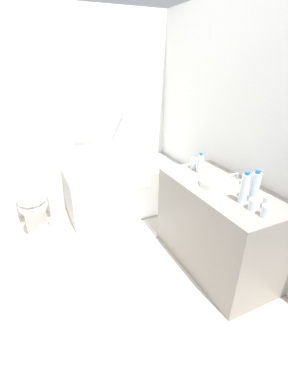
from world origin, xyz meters
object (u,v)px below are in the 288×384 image
object	(u,v)px
sink_basin	(218,183)
bath_mat	(130,234)
drinking_glass_3	(194,163)
water_bottle_1	(244,188)
sink_faucet	(236,178)
toilet_paper_roll	(12,230)
drinking_glass_2	(266,211)
bathtub	(124,188)
toilet	(33,202)
water_bottle_2	(255,187)
water_bottle_0	(200,164)
drinking_glass_0	(267,202)
drinking_glass_1	(254,205)

from	to	relation	value
sink_basin	bath_mat	bearing A→B (deg)	127.17
drinking_glass_3	water_bottle_1	bearing A→B (deg)	-94.90
drinking_glass_3	sink_faucet	bearing A→B (deg)	-69.37
sink_basin	toilet_paper_roll	bearing A→B (deg)	144.29
drinking_glass_2	drinking_glass_3	world-z (taller)	drinking_glass_3
drinking_glass_3	toilet_paper_roll	xyz separation A→B (m)	(-1.80, 0.85, -0.82)
sink_faucet	bathtub	bearing A→B (deg)	114.76
sink_faucet	toilet_paper_roll	bearing A→B (deg)	147.00
toilet	water_bottle_2	world-z (taller)	water_bottle_2
toilet	water_bottle_1	xyz separation A→B (m)	(1.46, -1.56, 0.57)
water_bottle_0	water_bottle_1	distance (m)	0.63
drinking_glass_0	drinking_glass_2	size ratio (longest dim) A/B	1.10
bath_mat	sink_basin	bearing A→B (deg)	-52.83
drinking_glass_0	toilet_paper_roll	size ratio (longest dim) A/B	0.82
drinking_glass_1	bath_mat	size ratio (longest dim) A/B	0.14
water_bottle_0	water_bottle_2	distance (m)	0.63
drinking_glass_1	bath_mat	bearing A→B (deg)	114.00
sink_basin	water_bottle_0	size ratio (longest dim) A/B	1.65
bathtub	water_bottle_1	bearing A→B (deg)	-76.96
drinking_glass_1	drinking_glass_3	bearing A→B (deg)	85.57
water_bottle_1	water_bottle_2	distance (m)	0.09
water_bottle_2	water_bottle_1	bearing A→B (deg)	173.54
water_bottle_0	drinking_glass_0	xyz separation A→B (m)	(0.04, -0.76, -0.04)
toilet	bath_mat	size ratio (longest dim) A/B	1.30
water_bottle_0	drinking_glass_1	distance (m)	0.74
drinking_glass_3	drinking_glass_2	bearing A→B (deg)	-93.92
drinking_glass_1	bath_mat	distance (m)	1.52
drinking_glass_1	drinking_glass_2	bearing A→B (deg)	-89.80
sink_basin	drinking_glass_2	bearing A→B (deg)	-93.60
water_bottle_0	drinking_glass_1	world-z (taller)	water_bottle_0
drinking_glass_2	toilet	bearing A→B (deg)	129.26
drinking_glass_2	toilet_paper_roll	bearing A→B (deg)	133.83
sink_basin	drinking_glass_2	distance (m)	0.54
bathtub	drinking_glass_0	bearing A→B (deg)	-75.00
water_bottle_1	drinking_glass_3	distance (m)	0.74
drinking_glass_3	toilet_paper_roll	size ratio (longest dim) A/B	0.92
bath_mat	toilet_paper_roll	distance (m)	1.34
drinking_glass_3	sink_basin	bearing A→B (deg)	-94.34
drinking_glass_2	bath_mat	world-z (taller)	drinking_glass_2
water_bottle_2	toilet_paper_roll	distance (m)	2.58
sink_faucet	drinking_glass_2	world-z (taller)	same
water_bottle_0	water_bottle_1	xyz separation A→B (m)	(-0.05, -0.62, 0.03)
bathtub	water_bottle_0	bearing A→B (deg)	-66.41
water_bottle_2	drinking_glass_3	xyz separation A→B (m)	(-0.03, 0.74, -0.06)
toilet	water_bottle_0	bearing A→B (deg)	59.01
toilet	drinking_glass_0	distance (m)	2.36
drinking_glass_2	toilet_paper_roll	distance (m)	2.63
toilet	sink_basin	world-z (taller)	sink_basin
water_bottle_2	toilet	bearing A→B (deg)	134.58
water_bottle_0	drinking_glass_3	xyz separation A→B (m)	(0.01, 0.11, -0.04)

